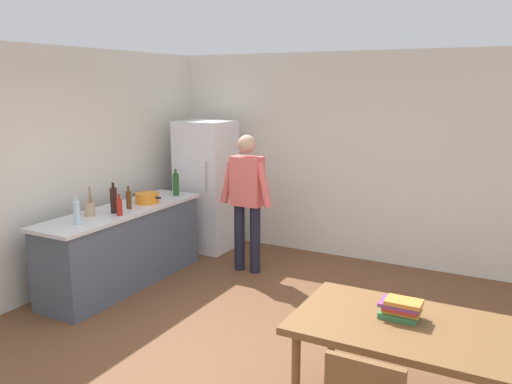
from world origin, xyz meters
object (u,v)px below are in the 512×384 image
Objects in this scene: bottle_wine_dark at (114,200)px; bottle_water_clear at (77,212)px; cooking_pot at (147,198)px; bottle_wine_green at (176,184)px; bottle_beer_brown at (129,200)px; book_stack at (401,308)px; refrigerator at (207,186)px; utensil_jar at (90,209)px; person at (247,194)px; dining_table at (401,333)px; bottle_sauce_red at (119,207)px.

bottle_wine_dark reaches higher than bottle_water_clear.
bottle_wine_green is (0.05, 0.51, 0.09)m from cooking_pot.
bottle_beer_brown is 0.87× the size of bottle_water_clear.
bottle_wine_green is at bearing 149.51° from book_stack.
utensil_jar is (-0.18, -2.00, 0.08)m from refrigerator.
bottle_wine_green is at bearing 87.28° from bottle_beer_brown.
book_stack is at bearing -23.11° from cooking_pot.
bottle_water_clear is at bearing -91.63° from bottle_wine_green.
bottle_wine_dark is at bearing -92.72° from bottle_wine_green.
cooking_pot is at bearing 91.82° from bottle_beer_brown.
bottle_beer_brown is 0.23m from bottle_wine_dark.
refrigerator is 4.21m from book_stack.
person is 0.96m from bottle_wine_green.
bottle_wine_dark reaches higher than cooking_pot.
book_stack is (-0.02, 0.06, 0.15)m from dining_table.
bottle_wine_dark is 1.13× the size of bottle_water_clear.
dining_table is 3.86m from bottle_wine_green.
person reaches higher than bottle_wine_green.
bottle_beer_brown is (-0.98, -1.00, 0.03)m from person.
dining_table is 3.54m from bottle_beer_brown.
bottle_wine_dark is (-0.13, 0.06, 0.05)m from bottle_sauce_red.
utensil_jar is at bearing -128.14° from person.
book_stack is at bearing -5.62° from bottle_water_clear.
bottle_wine_dark reaches higher than book_stack.
bottle_wine_dark reaches higher than dining_table.
person is 6.17× the size of book_stack.
cooking_pot is at bearing -91.87° from refrigerator.
bottle_water_clear is (-3.34, 0.38, 0.35)m from dining_table.
utensil_jar is 1.16× the size of book_stack.
person is 6.54× the size of bottle_beer_brown.
bottle_wine_green is (-0.94, -0.16, 0.07)m from person.
refrigerator reaches higher than utensil_jar.
utensil_jar is at bearing -123.64° from bottle_wine_dark.
cooking_pot is 0.63m from bottle_sauce_red.
refrigerator is 1.10m from person.
bottle_beer_brown is (0.16, 0.44, 0.03)m from utensil_jar.
utensil_jar is 0.94× the size of bottle_wine_green.
utensil_jar is 1.07× the size of bottle_water_clear.
dining_table is at bearing -18.99° from bottle_beer_brown.
person reaches higher than bottle_water_clear.
bottle_sauce_red is at bearing 165.03° from dining_table.
bottle_sauce_red is at bearing -123.58° from person.
bottle_wine_dark is 1.23× the size of book_stack.
refrigerator reaches higher than person.
bottle_wine_dark reaches higher than bottle_beer_brown.
bottle_wine_green reaches higher than dining_table.
bottle_sauce_red is at bearing 165.92° from book_stack.
bottle_wine_dark is (-0.04, -1.78, 0.15)m from refrigerator.
utensil_jar is at bearing -100.60° from cooking_pot.
bottle_water_clear is at bearing 173.42° from dining_table.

